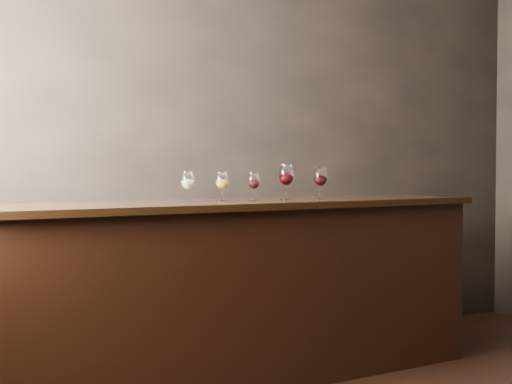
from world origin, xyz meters
name	(u,v)px	position (x,y,z in m)	size (l,w,h in m)	color
room_shell	(386,49)	(-0.23, 0.11, 1.81)	(5.02, 4.52, 2.81)	black
bar_counter	(244,294)	(-0.36, 1.35, 0.52)	(2.99, 0.65, 1.05)	black
bar_top	(244,204)	(-0.36, 1.35, 1.07)	(3.09, 0.72, 0.04)	black
back_bar_shelf	(161,295)	(-0.67, 2.03, 0.43)	(2.39, 0.40, 0.86)	black
glass_white	(188,181)	(-0.71, 1.38, 1.21)	(0.08, 0.08, 0.18)	white
glass_amber	(222,181)	(-0.51, 1.34, 1.20)	(0.07, 0.07, 0.17)	white
glass_red_a	(254,181)	(-0.29, 1.36, 1.20)	(0.07, 0.07, 0.17)	white
glass_red_b	(286,176)	(-0.07, 1.36, 1.23)	(0.09, 0.09, 0.22)	white
glass_red_c	(320,177)	(0.16, 1.34, 1.22)	(0.09, 0.09, 0.20)	white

